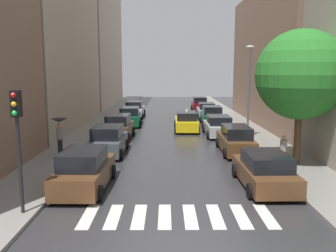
{
  "coord_description": "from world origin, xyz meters",
  "views": [
    {
      "loc": [
        -0.4,
        -9.57,
        5.11
      ],
      "look_at": [
        -0.24,
        19.38,
        0.62
      ],
      "focal_mm": 38.51,
      "sensor_mm": 36.0,
      "label": 1
    }
  ],
  "objects_px": {
    "parked_car_right_fourth": "(212,116)",
    "parked_car_right_fifth": "(206,111)",
    "parked_car_left_fourth": "(130,117)",
    "lamp_post_right": "(249,86)",
    "parked_car_left_second": "(108,141)",
    "parked_car_right_second": "(236,140)",
    "parked_car_right_nearest": "(265,171)",
    "taxi_midroad": "(186,122)",
    "parked_car_right_sixth": "(200,104)",
    "parked_car_right_third": "(218,126)",
    "traffic_light_left_corner": "(17,125)",
    "pedestrian_foreground": "(283,150)",
    "parked_car_left_nearest": "(84,170)",
    "parked_car_left_third": "(119,127)",
    "pedestrian_by_kerb": "(59,129)",
    "parked_car_left_fifth": "(135,110)",
    "street_tree_right": "(301,75)"
  },
  "relations": [
    {
      "from": "parked_car_right_fourth",
      "to": "parked_car_right_fifth",
      "type": "height_order",
      "value": "parked_car_right_fourth"
    },
    {
      "from": "parked_car_left_fourth",
      "to": "lamp_post_right",
      "type": "height_order",
      "value": "lamp_post_right"
    },
    {
      "from": "parked_car_left_second",
      "to": "parked_car_right_second",
      "type": "xyz_separation_m",
      "value": [
        7.89,
        0.34,
        -0.02
      ]
    },
    {
      "from": "parked_car_right_nearest",
      "to": "taxi_midroad",
      "type": "bearing_deg",
      "value": 8.89
    },
    {
      "from": "parked_car_right_sixth",
      "to": "taxi_midroad",
      "type": "relative_size",
      "value": 0.95
    },
    {
      "from": "parked_car_right_third",
      "to": "traffic_light_left_corner",
      "type": "xyz_separation_m",
      "value": [
        -9.17,
        -15.85,
        2.53
      ]
    },
    {
      "from": "parked_car_left_fourth",
      "to": "taxi_midroad",
      "type": "relative_size",
      "value": 0.95
    },
    {
      "from": "parked_car_left_fourth",
      "to": "pedestrian_foreground",
      "type": "relative_size",
      "value": 2.78
    },
    {
      "from": "parked_car_right_nearest",
      "to": "parked_car_right_third",
      "type": "height_order",
      "value": "parked_car_right_third"
    },
    {
      "from": "parked_car_right_third",
      "to": "pedestrian_foreground",
      "type": "relative_size",
      "value": 2.88
    },
    {
      "from": "parked_car_right_third",
      "to": "parked_car_right_fifth",
      "type": "bearing_deg",
      "value": -1.75
    },
    {
      "from": "parked_car_left_nearest",
      "to": "parked_car_right_fifth",
      "type": "xyz_separation_m",
      "value": [
        7.93,
        23.86,
        -0.07
      ]
    },
    {
      "from": "parked_car_left_third",
      "to": "pedestrian_by_kerb",
      "type": "relative_size",
      "value": 2.05
    },
    {
      "from": "parked_car_left_fourth",
      "to": "taxi_midroad",
      "type": "bearing_deg",
      "value": -120.35
    },
    {
      "from": "parked_car_left_third",
      "to": "parked_car_right_second",
      "type": "xyz_separation_m",
      "value": [
        7.94,
        -4.86,
        -0.05
      ]
    },
    {
      "from": "parked_car_right_nearest",
      "to": "traffic_light_left_corner",
      "type": "bearing_deg",
      "value": 107.92
    },
    {
      "from": "parked_car_left_fourth",
      "to": "parked_car_right_fourth",
      "type": "height_order",
      "value": "parked_car_right_fourth"
    },
    {
      "from": "parked_car_right_nearest",
      "to": "parked_car_right_fifth",
      "type": "distance_m",
      "value": 23.7
    },
    {
      "from": "parked_car_right_fifth",
      "to": "pedestrian_by_kerb",
      "type": "xyz_separation_m",
      "value": [
        -10.75,
        -17.79,
        0.89
      ]
    },
    {
      "from": "parked_car_right_sixth",
      "to": "taxi_midroad",
      "type": "height_order",
      "value": "taxi_midroad"
    },
    {
      "from": "parked_car_right_third",
      "to": "parked_car_left_fifth",
      "type": "bearing_deg",
      "value": 33.22
    },
    {
      "from": "traffic_light_left_corner",
      "to": "parked_car_left_third",
      "type": "bearing_deg",
      "value": 84.37
    },
    {
      "from": "parked_car_left_fourth",
      "to": "lamp_post_right",
      "type": "relative_size",
      "value": 0.66
    },
    {
      "from": "parked_car_right_nearest",
      "to": "parked_car_right_fourth",
      "type": "relative_size",
      "value": 1.05
    },
    {
      "from": "lamp_post_right",
      "to": "parked_car_left_third",
      "type": "bearing_deg",
      "value": 174.1
    },
    {
      "from": "parked_car_right_fourth",
      "to": "street_tree_right",
      "type": "height_order",
      "value": "street_tree_right"
    },
    {
      "from": "pedestrian_by_kerb",
      "to": "lamp_post_right",
      "type": "distance_m",
      "value": 13.39
    },
    {
      "from": "parked_car_right_nearest",
      "to": "pedestrian_by_kerb",
      "type": "relative_size",
      "value": 2.16
    },
    {
      "from": "traffic_light_left_corner",
      "to": "pedestrian_by_kerb",
      "type": "bearing_deg",
      "value": 98.18
    },
    {
      "from": "taxi_midroad",
      "to": "parked_car_left_third",
      "type": "bearing_deg",
      "value": 124.5
    },
    {
      "from": "parked_car_left_fourth",
      "to": "pedestrian_by_kerb",
      "type": "height_order",
      "value": "pedestrian_by_kerb"
    },
    {
      "from": "parked_car_left_second",
      "to": "pedestrian_by_kerb",
      "type": "bearing_deg",
      "value": 100.75
    },
    {
      "from": "parked_car_left_second",
      "to": "street_tree_right",
      "type": "relative_size",
      "value": 0.63
    },
    {
      "from": "parked_car_left_third",
      "to": "parked_car_left_fourth",
      "type": "distance_m",
      "value": 6.33
    },
    {
      "from": "parked_car_left_third",
      "to": "parked_car_right_sixth",
      "type": "relative_size",
      "value": 0.98
    },
    {
      "from": "parked_car_right_third",
      "to": "parked_car_right_fourth",
      "type": "distance_m",
      "value": 5.63
    },
    {
      "from": "parked_car_left_second",
      "to": "street_tree_right",
      "type": "bearing_deg",
      "value": -104.51
    },
    {
      "from": "pedestrian_foreground",
      "to": "lamp_post_right",
      "type": "bearing_deg",
      "value": 38.97
    },
    {
      "from": "parked_car_right_second",
      "to": "parked_car_right_third",
      "type": "distance_m",
      "value": 5.92
    },
    {
      "from": "parked_car_left_nearest",
      "to": "parked_car_right_second",
      "type": "bearing_deg",
      "value": -47.52
    },
    {
      "from": "street_tree_right",
      "to": "traffic_light_left_corner",
      "type": "distance_m",
      "value": 13.89
    },
    {
      "from": "street_tree_right",
      "to": "parked_car_right_second",
      "type": "bearing_deg",
      "value": 129.63
    },
    {
      "from": "pedestrian_by_kerb",
      "to": "parked_car_left_fifth",
      "type": "bearing_deg",
      "value": 114.46
    },
    {
      "from": "parked_car_right_sixth",
      "to": "parked_car_right_fourth",
      "type": "bearing_deg",
      "value": -178.83
    },
    {
      "from": "parked_car_left_second",
      "to": "parked_car_left_fourth",
      "type": "xyz_separation_m",
      "value": [
        0.18,
        11.53,
        -0.01
      ]
    },
    {
      "from": "parked_car_right_second",
      "to": "lamp_post_right",
      "type": "height_order",
      "value": "lamp_post_right"
    },
    {
      "from": "parked_car_left_third",
      "to": "street_tree_right",
      "type": "xyz_separation_m",
      "value": [
        10.59,
        -8.07,
        4.03
      ]
    },
    {
      "from": "parked_car_left_fourth",
      "to": "street_tree_right",
      "type": "relative_size",
      "value": 0.62
    },
    {
      "from": "pedestrian_by_kerb",
      "to": "street_tree_right",
      "type": "relative_size",
      "value": 0.3
    },
    {
      "from": "street_tree_right",
      "to": "parked_car_left_nearest",
      "type": "bearing_deg",
      "value": -160.67
    }
  ]
}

